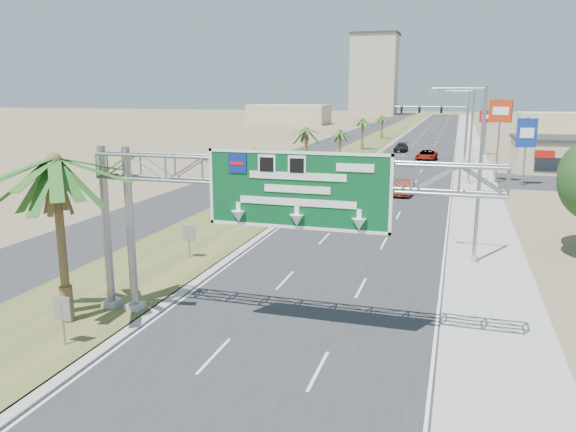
# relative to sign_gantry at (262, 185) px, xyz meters

# --- Properties ---
(road) EXTENTS (12.00, 300.00, 0.02)m
(road) POSITION_rel_sign_gantry_xyz_m (1.06, 100.07, -6.05)
(road) COLOR #28282B
(road) RESTS_ON ground
(sidewalk_right) EXTENTS (4.00, 300.00, 0.10)m
(sidewalk_right) POSITION_rel_sign_gantry_xyz_m (9.56, 100.07, -6.01)
(sidewalk_right) COLOR #9E9B93
(sidewalk_right) RESTS_ON ground
(median_grass) EXTENTS (7.00, 300.00, 0.12)m
(median_grass) POSITION_rel_sign_gantry_xyz_m (-8.94, 100.07, -6.00)
(median_grass) COLOR #494F22
(median_grass) RESTS_ON ground
(opposing_road) EXTENTS (8.00, 300.00, 0.02)m
(opposing_road) POSITION_rel_sign_gantry_xyz_m (-15.94, 100.07, -6.05)
(opposing_road) COLOR #28282B
(opposing_road) RESTS_ON ground
(sign_gantry) EXTENTS (16.75, 1.24, 7.50)m
(sign_gantry) POSITION_rel_sign_gantry_xyz_m (0.00, 0.00, 0.00)
(sign_gantry) COLOR gray
(sign_gantry) RESTS_ON ground
(palm_near) EXTENTS (5.70, 5.70, 8.35)m
(palm_near) POSITION_rel_sign_gantry_xyz_m (-8.14, -1.93, 0.87)
(palm_near) COLOR brown
(palm_near) RESTS_ON ground
(palm_row_b) EXTENTS (3.99, 3.99, 5.95)m
(palm_row_b) POSITION_rel_sign_gantry_xyz_m (-8.44, 22.07, -1.16)
(palm_row_b) COLOR brown
(palm_row_b) RESTS_ON ground
(palm_row_c) EXTENTS (3.99, 3.99, 6.75)m
(palm_row_c) POSITION_rel_sign_gantry_xyz_m (-8.44, 38.07, -0.39)
(palm_row_c) COLOR brown
(palm_row_c) RESTS_ON ground
(palm_row_d) EXTENTS (3.99, 3.99, 5.45)m
(palm_row_d) POSITION_rel_sign_gantry_xyz_m (-8.44, 56.07, -1.64)
(palm_row_d) COLOR brown
(palm_row_d) RESTS_ON ground
(palm_row_e) EXTENTS (3.99, 3.99, 6.15)m
(palm_row_e) POSITION_rel_sign_gantry_xyz_m (-8.44, 75.07, -0.97)
(palm_row_e) COLOR brown
(palm_row_e) RESTS_ON ground
(palm_row_f) EXTENTS (3.99, 3.99, 5.75)m
(palm_row_f) POSITION_rel_sign_gantry_xyz_m (-8.44, 100.07, -1.35)
(palm_row_f) COLOR brown
(palm_row_f) RESTS_ON ground
(streetlight_near) EXTENTS (3.27, 0.44, 10.00)m
(streetlight_near) POSITION_rel_sign_gantry_xyz_m (8.36, 12.07, -1.36)
(streetlight_near) COLOR gray
(streetlight_near) RESTS_ON ground
(streetlight_mid) EXTENTS (3.27, 0.44, 10.00)m
(streetlight_mid) POSITION_rel_sign_gantry_xyz_m (8.36, 42.07, -1.36)
(streetlight_mid) COLOR gray
(streetlight_mid) RESTS_ON ground
(streetlight_far) EXTENTS (3.27, 0.44, 10.00)m
(streetlight_far) POSITION_rel_sign_gantry_xyz_m (8.36, 78.07, -1.36)
(streetlight_far) COLOR gray
(streetlight_far) RESTS_ON ground
(signal_mast) EXTENTS (10.28, 0.71, 8.00)m
(signal_mast) POSITION_rel_sign_gantry_xyz_m (6.23, 62.05, -1.21)
(signal_mast) COLOR gray
(signal_mast) RESTS_ON ground
(median_signback_a) EXTENTS (0.75, 0.08, 2.08)m
(median_signback_a) POSITION_rel_sign_gantry_xyz_m (-6.74, -3.93, -4.61)
(median_signback_a) COLOR gray
(median_signback_a) RESTS_ON ground
(median_signback_b) EXTENTS (0.75, 0.08, 2.08)m
(median_signback_b) POSITION_rel_sign_gantry_xyz_m (-7.44, 8.07, -4.61)
(median_signback_b) COLOR gray
(median_signback_b) RESTS_ON ground
(tower_distant) EXTENTS (20.00, 16.00, 35.00)m
(tower_distant) POSITION_rel_sign_gantry_xyz_m (-30.94, 240.07, 11.44)
(tower_distant) COLOR tan
(tower_distant) RESTS_ON ground
(building_distant_left) EXTENTS (24.00, 14.00, 6.00)m
(building_distant_left) POSITION_rel_sign_gantry_xyz_m (-43.94, 150.07, -3.06)
(building_distant_left) COLOR tan
(building_distant_left) RESTS_ON ground
(building_distant_right) EXTENTS (20.00, 12.00, 5.00)m
(building_distant_right) POSITION_rel_sign_gantry_xyz_m (31.06, 130.07, -3.56)
(building_distant_right) COLOR tan
(building_distant_right) RESTS_ON ground
(car_left_lane) EXTENTS (2.07, 4.39, 1.45)m
(car_left_lane) POSITION_rel_sign_gantry_xyz_m (-0.94, 23.53, -5.33)
(car_left_lane) COLOR black
(car_left_lane) RESTS_ON ground
(car_mid_lane) EXTENTS (1.84, 4.60, 1.49)m
(car_mid_lane) POSITION_rel_sign_gantry_xyz_m (2.56, 33.31, -5.31)
(car_mid_lane) COLOR maroon
(car_mid_lane) RESTS_ON ground
(car_right_lane) EXTENTS (3.04, 5.87, 1.58)m
(car_right_lane) POSITION_rel_sign_gantry_xyz_m (3.06, 62.04, -5.27)
(car_right_lane) COLOR gray
(car_right_lane) RESTS_ON ground
(car_far) EXTENTS (2.22, 4.94, 1.40)m
(car_far) POSITION_rel_sign_gantry_xyz_m (-1.76, 74.42, -5.35)
(car_far) COLOR black
(car_far) RESTS_ON ground
(pole_sign_red_near) EXTENTS (2.34, 1.17, 9.15)m
(pole_sign_red_near) POSITION_rel_sign_gantry_xyz_m (11.40, 43.81, 1.15)
(pole_sign_red_near) COLOR gray
(pole_sign_red_near) RESTS_ON ground
(pole_sign_blue) EXTENTS (2.02, 0.65, 7.26)m
(pole_sign_blue) POSITION_rel_sign_gantry_xyz_m (14.06, 42.74, -0.76)
(pole_sign_blue) COLOR gray
(pole_sign_blue) RESTS_ON ground
(pole_sign_red_far) EXTENTS (2.21, 0.45, 7.13)m
(pole_sign_red_far) POSITION_rel_sign_gantry_xyz_m (11.31, 72.93, -0.50)
(pole_sign_red_far) COLOR gray
(pole_sign_red_far) RESTS_ON ground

